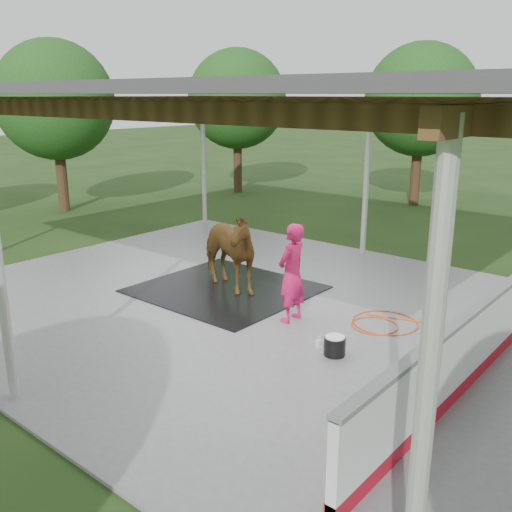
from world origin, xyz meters
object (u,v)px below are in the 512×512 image
Objects in this scene: handler at (292,273)px; wash_bucket at (335,346)px; dasher_board at (482,339)px; horse at (225,250)px.

handler is 1.72m from wash_bucket.
dasher_board is at bearing 23.62° from wash_bucket.
horse reaches higher than dasher_board.
wash_bucket is at bearing -94.97° from horse.
dasher_board is 4.00× the size of horse.
dasher_board is 3.34m from handler.
horse is at bearing 160.92° from wash_bucket.
handler reaches higher than dasher_board.
wash_bucket is at bearing -156.38° from dasher_board.
horse is at bearing 176.40° from dasher_board.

